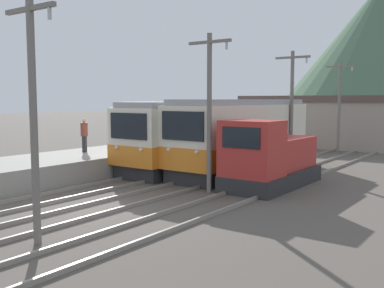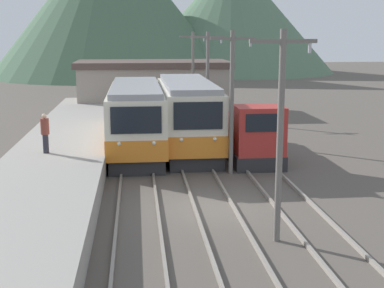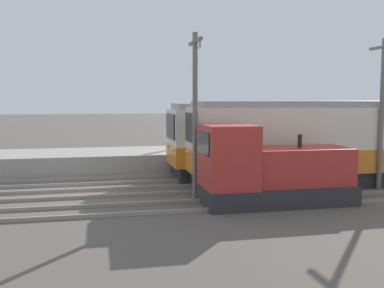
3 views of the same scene
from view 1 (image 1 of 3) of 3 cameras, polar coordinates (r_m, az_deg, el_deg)
ground_plane at (r=16.24m, az=-12.62°, el=-8.14°), size 200.00×200.00×0.00m
track_left at (r=18.22m, az=-18.08°, el=-6.56°), size 1.54×60.00×0.14m
track_center at (r=16.08m, az=-12.15°, el=-8.02°), size 1.54×60.00×0.14m
track_right at (r=14.06m, az=-3.82°, el=-9.91°), size 1.54×60.00×0.14m
commuter_train_left at (r=24.91m, az=0.26°, el=0.81°), size 2.84×10.49×3.72m
commuter_train_center at (r=23.79m, az=6.41°, el=0.67°), size 2.84×10.56×3.84m
shunting_locomotive at (r=19.92m, az=9.80°, el=-2.00°), size 2.40×5.71×3.00m
catenary_mast_near at (r=12.35m, az=-19.50°, el=4.02°), size 2.00×0.20×6.49m
catenary_mast_mid at (r=18.31m, az=2.23°, el=4.79°), size 2.00×0.20×6.49m
catenary_mast_far at (r=25.56m, az=12.55°, el=4.92°), size 2.00×0.20×6.49m
catenary_mast_distant at (r=33.26m, az=18.21°, el=4.92°), size 2.00×0.20×6.49m
person_on_platform at (r=24.48m, az=-13.52°, el=1.27°), size 0.38×0.38×1.80m
station_building at (r=38.69m, az=16.28°, el=2.87°), size 12.60×6.30×4.13m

